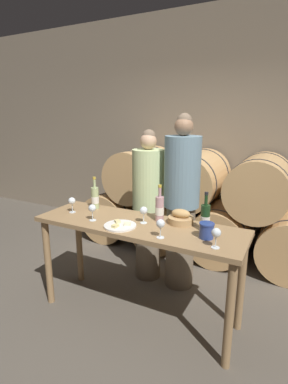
{
  "coord_description": "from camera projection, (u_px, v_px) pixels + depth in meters",
  "views": [
    {
      "loc": [
        1.16,
        -2.11,
        1.8
      ],
      "look_at": [
        0.0,
        0.12,
        1.15
      ],
      "focal_mm": 28.0,
      "sensor_mm": 36.0,
      "label": 1
    }
  ],
  "objects": [
    {
      "name": "wine_glass_right",
      "position": [
        161.0,
        224.0,
        2.24
      ],
      "size": [
        0.07,
        0.07,
        0.15
      ],
      "color": "white",
      "rests_on": "tasting_table"
    },
    {
      "name": "cheese_plate",
      "position": [
        120.0,
        225.0,
        2.48
      ],
      "size": [
        0.27,
        0.27,
        0.04
      ],
      "color": "white",
      "rests_on": "tasting_table"
    },
    {
      "name": "barrel_stack",
      "position": [
        195.0,
        205.0,
        3.99
      ],
      "size": [
        3.1,
        0.98,
        1.34
      ],
      "color": "tan",
      "rests_on": "ground_plane"
    },
    {
      "name": "wine_glass_far_right",
      "position": [
        216.0,
        233.0,
        2.07
      ],
      "size": [
        0.07,
        0.07,
        0.15
      ],
      "color": "white",
      "rests_on": "tasting_table"
    },
    {
      "name": "bread_basket",
      "position": [
        181.0,
        218.0,
        2.55
      ],
      "size": [
        0.22,
        0.22,
        0.13
      ],
      "color": "tan",
      "rests_on": "tasting_table"
    },
    {
      "name": "blue_crock",
      "position": [
        207.0,
        230.0,
        2.24
      ],
      "size": [
        0.11,
        0.11,
        0.12
      ],
      "color": "navy",
      "rests_on": "tasting_table"
    },
    {
      "name": "wine_glass_center",
      "position": [
        144.0,
        211.0,
        2.54
      ],
      "size": [
        0.07,
        0.07,
        0.15
      ],
      "color": "white",
      "rests_on": "tasting_table"
    },
    {
      "name": "person_right",
      "position": [
        181.0,
        203.0,
        3.05
      ],
      "size": [
        0.36,
        0.36,
        1.81
      ],
      "color": "#756651",
      "rests_on": "ground_plane"
    },
    {
      "name": "wine_glass_left",
      "position": [
        92.0,
        209.0,
        2.6
      ],
      "size": [
        0.07,
        0.07,
        0.15
      ],
      "color": "white",
      "rests_on": "tasting_table"
    },
    {
      "name": "ground_plane",
      "position": [
        138.0,
        314.0,
        2.79
      ],
      "size": [
        10.0,
        10.0,
        0.0
      ],
      "primitive_type": "plane",
      "color": "#564F44"
    },
    {
      "name": "person_left",
      "position": [
        148.0,
        206.0,
        3.24
      ],
      "size": [
        0.34,
        0.34,
        1.65
      ],
      "color": "#756651",
      "rests_on": "ground_plane"
    },
    {
      "name": "wine_bottle_white",
      "position": [
        95.0,
        198.0,
        2.94
      ],
      "size": [
        0.08,
        0.08,
        0.32
      ],
      "color": "#ADBC7F",
      "rests_on": "tasting_table"
    },
    {
      "name": "wine_bottle_rose",
      "position": [
        160.0,
        209.0,
        2.59
      ],
      "size": [
        0.08,
        0.08,
        0.32
      ],
      "color": "#BC8E93",
      "rests_on": "tasting_table"
    },
    {
      "name": "wine_glass_far_left",
      "position": [
        72.0,
        201.0,
        2.82
      ],
      "size": [
        0.07,
        0.07,
        0.15
      ],
      "color": "white",
      "rests_on": "tasting_table"
    },
    {
      "name": "tasting_table",
      "position": [
        138.0,
        237.0,
        2.59
      ],
      "size": [
        1.83,
        0.58,
        0.9
      ],
      "color": "#99754C",
      "rests_on": "ground_plane"
    },
    {
      "name": "stone_wall_back",
      "position": [
        211.0,
        128.0,
        4.26
      ],
      "size": [
        10.0,
        0.12,
        3.2
      ],
      "color": "gray",
      "rests_on": "ground_plane"
    },
    {
      "name": "wine_bottle_red",
      "position": [
        205.0,
        218.0,
        2.37
      ],
      "size": [
        0.08,
        0.08,
        0.32
      ],
      "color": "#193819",
      "rests_on": "tasting_table"
    }
  ]
}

